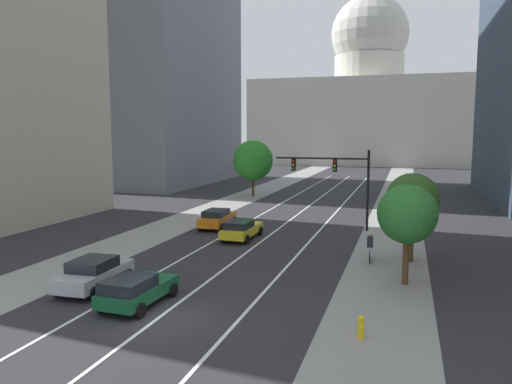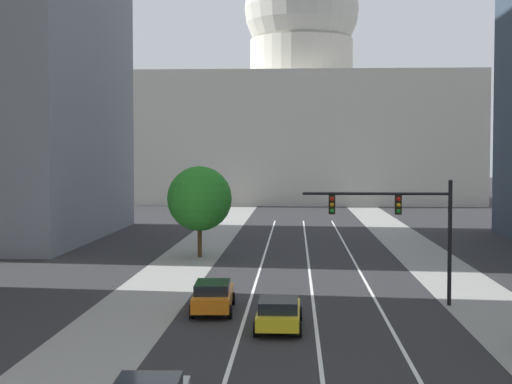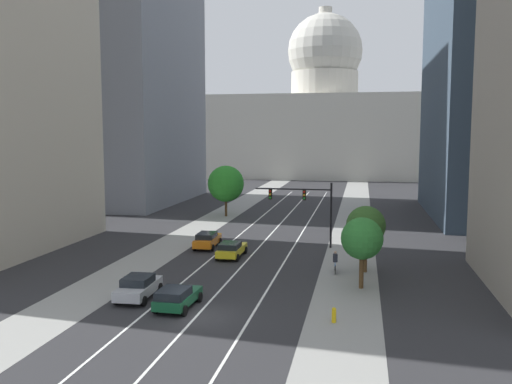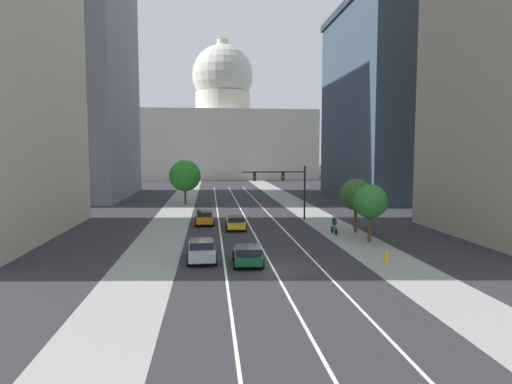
{
  "view_description": "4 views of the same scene",
  "coord_description": "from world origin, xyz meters",
  "px_view_note": "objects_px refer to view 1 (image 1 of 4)",
  "views": [
    {
      "loc": [
        9.52,
        -17.47,
        7.57
      ],
      "look_at": [
        -0.6,
        15.69,
        3.39
      ],
      "focal_mm": 34.71,
      "sensor_mm": 36.0,
      "label": 1
    },
    {
      "loc": [
        -0.91,
        -17.34,
        7.49
      ],
      "look_at": [
        -2.97,
        22.63,
        5.56
      ],
      "focal_mm": 54.01,
      "sensor_mm": 36.0,
      "label": 2
    },
    {
      "loc": [
        9.52,
        -30.33,
        10.9
      ],
      "look_at": [
        0.06,
        18.13,
        5.54
      ],
      "focal_mm": 38.16,
      "sensor_mm": 36.0,
      "label": 3
    },
    {
      "loc": [
        -4.2,
        -29.01,
        7.8
      ],
      "look_at": [
        0.75,
        17.99,
        3.56
      ],
      "focal_mm": 30.99,
      "sensor_mm": 36.0,
      "label": 4
    }
  ],
  "objects_px": {
    "cyclist": "(370,247)",
    "street_tree_near_right": "(407,214)",
    "car_yellow": "(241,229)",
    "car_silver": "(94,273)",
    "car_green": "(136,290)",
    "traffic_signal_mast": "(337,174)",
    "fire_hydrant": "(361,327)",
    "car_orange": "(217,218)",
    "capitol_building": "(368,105)",
    "street_tree_near_left": "(253,160)",
    "street_tree_mid_right": "(413,200)"
  },
  "relations": [
    {
      "from": "car_silver",
      "to": "traffic_signal_mast",
      "type": "height_order",
      "value": "traffic_signal_mast"
    },
    {
      "from": "car_green",
      "to": "fire_hydrant",
      "type": "bearing_deg",
      "value": -91.83
    },
    {
      "from": "car_silver",
      "to": "street_tree_mid_right",
      "type": "relative_size",
      "value": 0.86
    },
    {
      "from": "car_green",
      "to": "street_tree_near_left",
      "type": "distance_m",
      "value": 38.08
    },
    {
      "from": "car_green",
      "to": "street_tree_mid_right",
      "type": "relative_size",
      "value": 0.79
    },
    {
      "from": "cyclist",
      "to": "street_tree_near_left",
      "type": "height_order",
      "value": "street_tree_near_left"
    },
    {
      "from": "traffic_signal_mast",
      "to": "street_tree_near_right",
      "type": "distance_m",
      "value": 14.32
    },
    {
      "from": "capitol_building",
      "to": "car_orange",
      "type": "distance_m",
      "value": 89.44
    },
    {
      "from": "cyclist",
      "to": "street_tree_mid_right",
      "type": "height_order",
      "value": "street_tree_mid_right"
    },
    {
      "from": "traffic_signal_mast",
      "to": "fire_hydrant",
      "type": "distance_m",
      "value": 21.41
    },
    {
      "from": "car_orange",
      "to": "traffic_signal_mast",
      "type": "bearing_deg",
      "value": -79.07
    },
    {
      "from": "street_tree_near_left",
      "to": "street_tree_near_right",
      "type": "bearing_deg",
      "value": -60.18
    },
    {
      "from": "capitol_building",
      "to": "cyclist",
      "type": "relative_size",
      "value": 31.26
    },
    {
      "from": "cyclist",
      "to": "car_silver",
      "type": "bearing_deg",
      "value": 122.36
    },
    {
      "from": "car_green",
      "to": "traffic_signal_mast",
      "type": "distance_m",
      "value": 21.24
    },
    {
      "from": "capitol_building",
      "to": "car_yellow",
      "type": "bearing_deg",
      "value": -91.01
    },
    {
      "from": "car_orange",
      "to": "fire_hydrant",
      "type": "height_order",
      "value": "car_orange"
    },
    {
      "from": "car_green",
      "to": "car_silver",
      "type": "bearing_deg",
      "value": 65.97
    },
    {
      "from": "car_green",
      "to": "street_tree_near_right",
      "type": "height_order",
      "value": "street_tree_near_right"
    },
    {
      "from": "traffic_signal_mast",
      "to": "street_tree_near_left",
      "type": "xyz_separation_m",
      "value": [
        -12.3,
        17.33,
        -0.07
      ]
    },
    {
      "from": "capitol_building",
      "to": "fire_hydrant",
      "type": "bearing_deg",
      "value": -85.66
    },
    {
      "from": "car_orange",
      "to": "street_tree_near_left",
      "type": "xyz_separation_m",
      "value": [
        -3.08,
        19.49,
        3.52
      ]
    },
    {
      "from": "car_silver",
      "to": "capitol_building",
      "type": "bearing_deg",
      "value": -4.78
    },
    {
      "from": "capitol_building",
      "to": "car_green",
      "type": "xyz_separation_m",
      "value": [
        -1.62,
        -106.19,
        -13.46
      ]
    },
    {
      "from": "capitol_building",
      "to": "fire_hydrant",
      "type": "relative_size",
      "value": 59.08
    },
    {
      "from": "car_silver",
      "to": "street_tree_near_right",
      "type": "bearing_deg",
      "value": -72.44
    },
    {
      "from": "traffic_signal_mast",
      "to": "car_silver",
      "type": "bearing_deg",
      "value": -116.52
    },
    {
      "from": "fire_hydrant",
      "to": "street_tree_mid_right",
      "type": "distance_m",
      "value": 12.59
    },
    {
      "from": "car_yellow",
      "to": "fire_hydrant",
      "type": "bearing_deg",
      "value": -146.39
    },
    {
      "from": "car_green",
      "to": "street_tree_mid_right",
      "type": "xyz_separation_m",
      "value": [
        11.54,
        11.38,
        2.95
      ]
    },
    {
      "from": "car_green",
      "to": "cyclist",
      "type": "relative_size",
      "value": 2.41
    },
    {
      "from": "car_orange",
      "to": "street_tree_mid_right",
      "type": "relative_size",
      "value": 0.91
    },
    {
      "from": "capitol_building",
      "to": "car_yellow",
      "type": "height_order",
      "value": "capitol_building"
    },
    {
      "from": "capitol_building",
      "to": "car_orange",
      "type": "bearing_deg",
      "value": -93.13
    },
    {
      "from": "car_green",
      "to": "car_orange",
      "type": "distance_m",
      "value": 18.18
    },
    {
      "from": "car_yellow",
      "to": "car_green",
      "type": "height_order",
      "value": "car_green"
    },
    {
      "from": "car_orange",
      "to": "car_silver",
      "type": "relative_size",
      "value": 1.06
    },
    {
      "from": "fire_hydrant",
      "to": "street_tree_mid_right",
      "type": "height_order",
      "value": "street_tree_mid_right"
    },
    {
      "from": "street_tree_mid_right",
      "to": "car_silver",
      "type": "bearing_deg",
      "value": -146.41
    },
    {
      "from": "street_tree_near_right",
      "to": "fire_hydrant",
      "type": "bearing_deg",
      "value": -101.62
    },
    {
      "from": "fire_hydrant",
      "to": "street_tree_near_right",
      "type": "xyz_separation_m",
      "value": [
        1.53,
        7.42,
        3.09
      ]
    },
    {
      "from": "capitol_building",
      "to": "car_orange",
      "type": "xyz_separation_m",
      "value": [
        -4.83,
        -88.3,
        -13.43
      ]
    },
    {
      "from": "car_yellow",
      "to": "car_silver",
      "type": "relative_size",
      "value": 1.02
    },
    {
      "from": "car_yellow",
      "to": "car_green",
      "type": "bearing_deg",
      "value": -179.34
    },
    {
      "from": "fire_hydrant",
      "to": "traffic_signal_mast",
      "type": "bearing_deg",
      "value": 100.21
    },
    {
      "from": "car_silver",
      "to": "fire_hydrant",
      "type": "relative_size",
      "value": 4.99
    },
    {
      "from": "traffic_signal_mast",
      "to": "capitol_building",
      "type": "bearing_deg",
      "value": 92.92
    },
    {
      "from": "car_silver",
      "to": "street_tree_near_right",
      "type": "distance_m",
      "value": 15.62
    },
    {
      "from": "cyclist",
      "to": "street_tree_near_right",
      "type": "bearing_deg",
      "value": -157.42
    },
    {
      "from": "street_tree_near_right",
      "to": "street_tree_near_left",
      "type": "relative_size",
      "value": 0.76
    }
  ]
}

